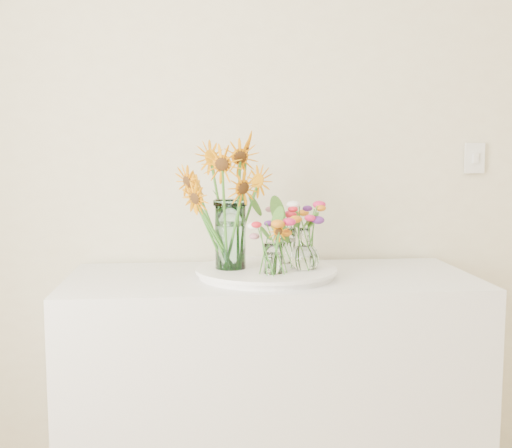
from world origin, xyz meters
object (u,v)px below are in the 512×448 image
Objects in this scene: counter at (271,400)px; small_vase_c at (285,246)px; small_vase_b at (305,249)px; tray at (266,273)px; small_vase_a at (273,259)px; mason_jar at (230,235)px.

small_vase_c reaches higher than counter.
tray is at bearing 169.87° from small_vase_b.
counter is 0.46m from tray.
tray is at bearing 97.63° from small_vase_a.
small_vase_b is at bearing -10.13° from tray.
small_vase_c is at bearing 53.92° from tray.
tray is 4.40× the size of small_vase_a.
small_vase_b reaches higher than counter.
counter is 0.54m from small_vase_a.
small_vase_a is at bearing -108.47° from small_vase_c.
small_vase_a is at bearing -37.02° from mason_jar.
small_vase_b reaches higher than small_vase_a.
tray is 0.12m from small_vase_a.
counter is 3.05× the size of tray.
small_vase_c is (0.08, 0.11, 0.08)m from tray.
small_vase_a is (-0.01, -0.11, 0.53)m from counter.
tray is 3.55× the size of small_vase_c.
counter is 9.63× the size of small_vase_b.
small_vase_a reaches higher than counter.
mason_jar reaches higher than small_vase_a.
small_vase_c is at bearing 27.12° from mason_jar.
mason_jar is 1.67× the size of small_vase_b.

